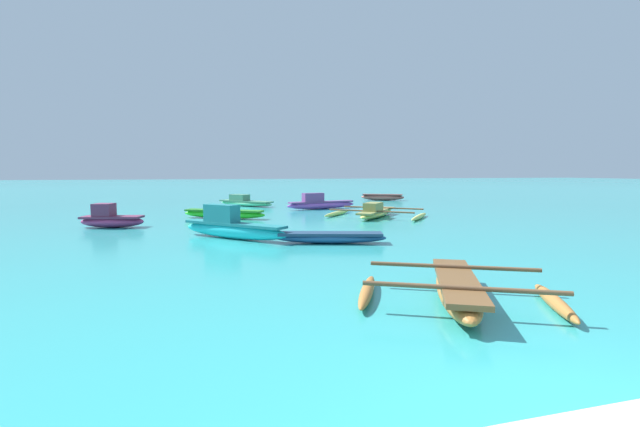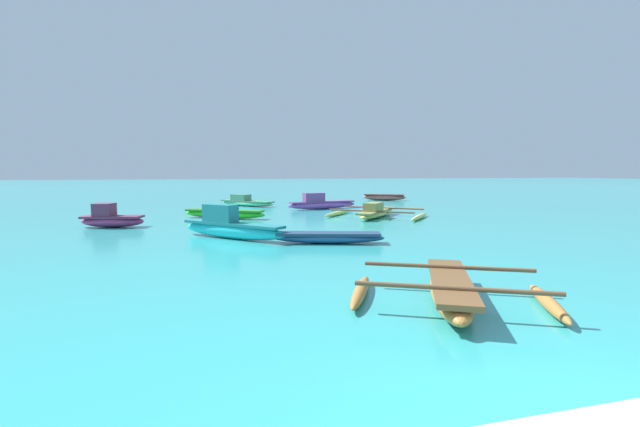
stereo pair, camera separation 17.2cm
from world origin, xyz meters
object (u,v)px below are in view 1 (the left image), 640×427
moored_boat_6 (245,202)px  moored_boat_7 (224,214)px  moored_boat_4 (320,203)px  moored_boat_8 (232,227)px  moored_boat_2 (376,212)px  moored_boat_1 (330,237)px  moored_boat_5 (457,289)px  moored_boat_0 (382,197)px  moored_boat_3 (111,219)px

moored_boat_6 → moored_boat_7: (-1.53, -6.71, -0.03)m
moored_boat_4 → moored_boat_8: bearing=-132.0°
moored_boat_2 → moored_boat_8: moored_boat_8 is taller
moored_boat_1 → moored_boat_5: size_ratio=0.92×
moored_boat_1 → moored_boat_5: bearing=-70.6°
moored_boat_0 → moored_boat_8: (-11.56, -15.03, 0.11)m
moored_boat_6 → moored_boat_2: bearing=-9.9°
moored_boat_3 → moored_boat_5: size_ratio=0.68×
moored_boat_6 → moored_boat_7: size_ratio=0.95×
moored_boat_3 → moored_boat_7: moored_boat_3 is taller
moored_boat_2 → moored_boat_6: 9.48m
moored_boat_1 → moored_boat_7: moored_boat_7 is taller
moored_boat_2 → moored_boat_8: size_ratio=1.54×
moored_boat_0 → moored_boat_6: bearing=-137.8°
moored_boat_0 → moored_boat_6: moored_boat_6 is taller
moored_boat_4 → moored_boat_0: bearing=30.2°
moored_boat_7 → moored_boat_4: bearing=63.7°
moored_boat_0 → moored_boat_1: size_ratio=0.93×
moored_boat_0 → moored_boat_6: (-10.00, -2.51, -0.01)m
moored_boat_2 → moored_boat_5: moored_boat_2 is taller
moored_boat_5 → moored_boat_3: bearing=58.9°
moored_boat_8 → moored_boat_3: bearing=-176.7°
moored_boat_5 → moored_boat_6: bearing=30.9°
moored_boat_0 → moored_boat_2: (-4.88, -10.49, -0.02)m
moored_boat_5 → moored_boat_1: bearing=29.8°
moored_boat_6 → moored_boat_3: bearing=-75.8°
moored_boat_8 → moored_boat_6: bearing=129.1°
moored_boat_3 → moored_boat_7: (4.16, 1.98, -0.10)m
moored_boat_0 → moored_boat_2: size_ratio=0.60×
moored_boat_4 → moored_boat_6: 4.94m
moored_boat_7 → moored_boat_8: bearing=-60.4°
moored_boat_2 → moored_boat_3: 10.83m
moored_boat_3 → moored_boat_6: bearing=70.7°
moored_boat_4 → moored_boat_1: bearing=-116.0°
moored_boat_1 → moored_boat_8: size_ratio=1.00×
moored_boat_0 → moored_boat_4: bearing=-109.4°
moored_boat_7 → moored_boat_8: 5.82m
moored_boat_1 → moored_boat_3: size_ratio=1.36×
moored_boat_5 → moored_boat_6: moored_boat_6 is taller
moored_boat_0 → moored_boat_8: 18.96m
moored_boat_5 → moored_boat_6: (-1.42, 20.06, 0.03)m
moored_boat_5 → moored_boat_8: bearing=48.4°
moored_boat_0 → moored_boat_8: size_ratio=0.93×
moored_boat_1 → moored_boat_5: moored_boat_5 is taller
moored_boat_2 → moored_boat_7: bearing=118.7°
moored_boat_6 → moored_boat_5: bearing=-38.5°
moored_boat_1 → moored_boat_5: 5.91m
moored_boat_2 → moored_boat_6: moored_boat_2 is taller
moored_boat_1 → moored_boat_4: moored_boat_4 is taller
moored_boat_0 → moored_boat_3: 19.27m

